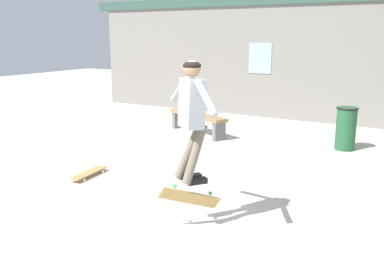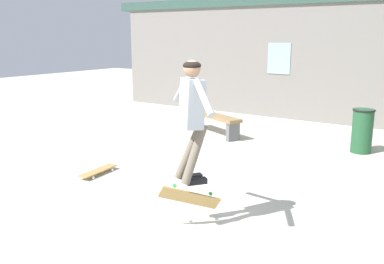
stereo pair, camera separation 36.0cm
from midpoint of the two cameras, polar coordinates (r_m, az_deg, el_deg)
name	(u,v)px [view 2 (the right image)]	position (r m, az deg, el deg)	size (l,w,h in m)	color
ground_plane	(145,234)	(5.52, -4.34, -13.46)	(40.00, 40.00, 0.00)	beige
building_backdrop	(342,57)	(12.64, 20.12, 9.37)	(15.86, 0.52, 4.57)	gray
park_bench	(212,119)	(10.74, 3.69, 1.73)	(1.94, 1.14, 0.51)	#99754C
trash_bin	(362,130)	(9.75, 22.76, 0.25)	(0.46, 0.46, 0.93)	#235633
skater	(192,110)	(5.25, 1.98, 2.88)	(1.11, 0.84, 1.54)	#9EA8B2
skateboard_flipping	(190,198)	(5.52, 1.60, -8.76)	(0.62, 0.61, 0.43)	#AD894C
skateboard_resting	(98,171)	(7.82, -11.10, -5.09)	(0.28, 0.85, 0.08)	#AD894C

